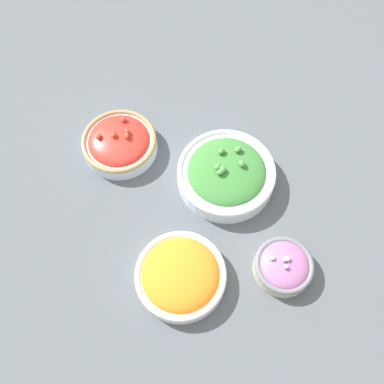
{
  "coord_description": "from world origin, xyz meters",
  "views": [
    {
      "loc": [
        -0.41,
        0.13,
        0.9
      ],
      "look_at": [
        0.0,
        0.0,
        0.03
      ],
      "focal_mm": 40.0,
      "sensor_mm": 36.0,
      "label": 1
    }
  ],
  "objects_px": {
    "bowl_cherry_tomatoes": "(119,142)",
    "bowl_carrots": "(181,275)",
    "bowl_red_onion": "(284,266)",
    "bowl_broccoli": "(226,173)"
  },
  "relations": [
    {
      "from": "bowl_cherry_tomatoes",
      "to": "bowl_carrots",
      "type": "bearing_deg",
      "value": -172.21
    },
    {
      "from": "bowl_broccoli",
      "to": "bowl_cherry_tomatoes",
      "type": "height_order",
      "value": "bowl_broccoli"
    },
    {
      "from": "bowl_carrots",
      "to": "bowl_cherry_tomatoes",
      "type": "relative_size",
      "value": 1.06
    },
    {
      "from": "bowl_red_onion",
      "to": "bowl_cherry_tomatoes",
      "type": "height_order",
      "value": "bowl_cherry_tomatoes"
    },
    {
      "from": "bowl_red_onion",
      "to": "bowl_carrots",
      "type": "bearing_deg",
      "value": 78.23
    },
    {
      "from": "bowl_cherry_tomatoes",
      "to": "bowl_broccoli",
      "type": "bearing_deg",
      "value": -126.21
    },
    {
      "from": "bowl_red_onion",
      "to": "bowl_broccoli",
      "type": "height_order",
      "value": "bowl_broccoli"
    },
    {
      "from": "bowl_red_onion",
      "to": "bowl_cherry_tomatoes",
      "type": "relative_size",
      "value": 0.69
    },
    {
      "from": "bowl_carrots",
      "to": "bowl_cherry_tomatoes",
      "type": "xyz_separation_m",
      "value": [
        0.36,
        0.05,
        0.0
      ]
    },
    {
      "from": "bowl_red_onion",
      "to": "bowl_cherry_tomatoes",
      "type": "xyz_separation_m",
      "value": [
        0.4,
        0.26,
        0.0
      ]
    }
  ]
}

